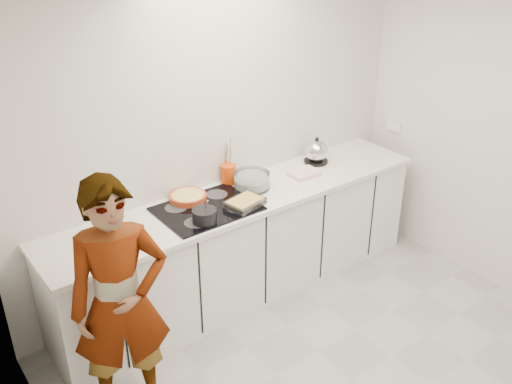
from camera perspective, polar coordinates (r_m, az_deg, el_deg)
floor at (r=4.20m, az=9.67°, el=-18.07°), size 3.60×3.20×0.00m
wall_back at (r=4.52m, az=-3.70°, el=5.52°), size 3.60×0.00×2.60m
wall_left at (r=2.58m, az=-17.87°, el=-14.12°), size 0.00×3.20×2.60m
base_cabinets at (r=4.68m, az=-1.21°, el=-5.55°), size 3.20×0.58×0.87m
countertop at (r=4.45m, az=-1.26°, el=-0.60°), size 3.24×0.64×0.04m
hob at (r=4.25m, az=-4.94°, el=-1.68°), size 0.72×0.54×0.01m
tart_dish at (r=4.36m, az=-6.83°, el=-0.48°), size 0.30×0.30×0.05m
saucepan at (r=4.04m, az=-5.17°, el=-2.39°), size 0.19×0.19×0.17m
baking_dish at (r=4.25m, az=-1.12°, el=-1.05°), size 0.31×0.25×0.05m
mixing_bowl at (r=4.53m, az=-0.40°, el=1.10°), size 0.30×0.30×0.13m
tea_towel at (r=4.77m, az=4.84°, el=1.85°), size 0.25×0.19×0.04m
kettle at (r=5.00m, az=6.05°, el=4.01°), size 0.26×0.26×0.24m
utensil_crock at (r=4.61m, az=-2.75°, el=1.80°), size 0.14×0.14×0.16m
cook at (r=3.55m, az=-13.43°, el=-10.75°), size 0.68×0.55×1.64m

